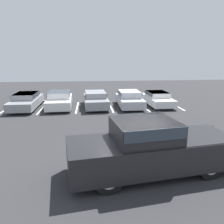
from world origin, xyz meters
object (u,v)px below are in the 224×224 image
object	(u,v)px
wheel_stop_curb	(51,101)
parked_sedan_a	(26,100)
parked_sedan_b	(60,99)
traffic_cone	(213,130)
parked_sedan_d	(129,98)
parked_sedan_e	(157,98)
pickup_truck	(152,147)
parked_sedan_c	(95,99)

from	to	relation	value
wheel_stop_curb	parked_sedan_a	bearing A→B (deg)	-121.18
parked_sedan_b	traffic_cone	xyz separation A→B (m)	(8.64, -7.39, -0.39)
wheel_stop_curb	parked_sedan_d	bearing A→B (deg)	-21.43
parked_sedan_e	traffic_cone	distance (m)	7.55
parked_sedan_a	parked_sedan_e	bearing A→B (deg)	89.94
parked_sedan_b	parked_sedan_d	distance (m)	5.61
pickup_truck	parked_sedan_c	bearing A→B (deg)	90.92
parked_sedan_c	wheel_stop_curb	distance (m)	4.75
pickup_truck	parked_sedan_e	world-z (taller)	pickup_truck
pickup_truck	parked_sedan_d	xyz separation A→B (m)	(1.14, 10.48, -0.27)
parked_sedan_d	wheel_stop_curb	size ratio (longest dim) A/B	2.20
parked_sedan_b	traffic_cone	world-z (taller)	parked_sedan_b
parked_sedan_c	parked_sedan_d	world-z (taller)	parked_sedan_d
parked_sedan_e	parked_sedan_d	bearing A→B (deg)	-83.42
parked_sedan_a	parked_sedan_e	size ratio (longest dim) A/B	1.08
parked_sedan_b	parked_sedan_e	size ratio (longest dim) A/B	0.99
parked_sedan_a	traffic_cone	bearing A→B (deg)	56.01
pickup_truck	wheel_stop_curb	size ratio (longest dim) A/B	3.07
wheel_stop_curb	parked_sedan_b	bearing A→B (deg)	-64.88
parked_sedan_b	traffic_cone	distance (m)	11.38
parked_sedan_a	parked_sedan_b	bearing A→B (deg)	88.13
parked_sedan_c	parked_sedan_d	xyz separation A→B (m)	(2.74, -0.17, 0.02)
parked_sedan_b	wheel_stop_curb	size ratio (longest dim) A/B	2.23
traffic_cone	parked_sedan_c	bearing A→B (deg)	128.20
parked_sedan_a	parked_sedan_b	distance (m)	2.59
parked_sedan_c	parked_sedan_e	xyz separation A→B (m)	(5.20, 0.17, -0.06)
parked_sedan_a	parked_sedan_d	distance (m)	8.19
pickup_truck	parked_sedan_a	size ratio (longest dim) A/B	1.27
parked_sedan_b	parked_sedan_d	bearing A→B (deg)	85.28
parked_sedan_c	wheel_stop_curb	xyz separation A→B (m)	(-4.01, 2.48, -0.59)
parked_sedan_b	parked_sedan_d	world-z (taller)	parked_sedan_d
parked_sedan_c	parked_sedan_e	distance (m)	5.20
pickup_truck	wheel_stop_curb	bearing A→B (deg)	105.49
parked_sedan_e	traffic_cone	bearing A→B (deg)	3.19
pickup_truck	parked_sedan_a	world-z (taller)	pickup_truck
parked_sedan_d	parked_sedan_e	size ratio (longest dim) A/B	0.98
parked_sedan_b	parked_sedan_d	size ratio (longest dim) A/B	1.02
parked_sedan_c	traffic_cone	bearing A→B (deg)	35.34
traffic_cone	parked_sedan_d	bearing A→B (deg)	112.94
parked_sedan_a	parked_sedan_d	xyz separation A→B (m)	(8.19, -0.27, 0.03)
parked_sedan_c	parked_sedan_e	size ratio (longest dim) A/B	1.03
traffic_cone	wheel_stop_curb	size ratio (longest dim) A/B	0.32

